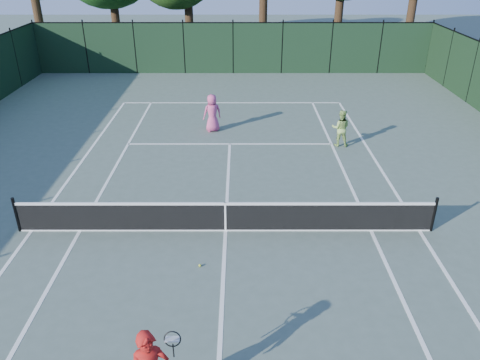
{
  "coord_description": "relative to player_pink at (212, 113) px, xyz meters",
  "views": [
    {
      "loc": [
        0.4,
        -11.13,
        7.25
      ],
      "look_at": [
        0.41,
        1.0,
        1.1
      ],
      "focal_mm": 35.0,
      "sensor_mm": 36.0,
      "label": 1
    }
  ],
  "objects": [
    {
      "name": "ground",
      "position": [
        0.77,
        -7.9,
        -0.8
      ],
      "size": [
        90.0,
        90.0,
        0.0
      ],
      "primitive_type": "plane",
      "color": "#4D5E53",
      "rests_on": "ground"
    },
    {
      "name": "sideline_doubles_left",
      "position": [
        -4.72,
        -7.9,
        -0.8
      ],
      "size": [
        0.1,
        23.77,
        0.01
      ],
      "primitive_type": "cube",
      "color": "white",
      "rests_on": "ground"
    },
    {
      "name": "sideline_doubles_right",
      "position": [
        6.25,
        -7.9,
        -0.8
      ],
      "size": [
        0.1,
        23.77,
        0.01
      ],
      "primitive_type": "cube",
      "color": "white",
      "rests_on": "ground"
    },
    {
      "name": "sideline_singles_left",
      "position": [
        -3.35,
        -7.9,
        -0.8
      ],
      "size": [
        0.1,
        23.77,
        0.01
      ],
      "primitive_type": "cube",
      "color": "white",
      "rests_on": "ground"
    },
    {
      "name": "sideline_singles_right",
      "position": [
        4.88,
        -7.9,
        -0.8
      ],
      "size": [
        0.1,
        23.77,
        0.01
      ],
      "primitive_type": "cube",
      "color": "white",
      "rests_on": "ground"
    },
    {
      "name": "baseline_far",
      "position": [
        0.77,
        3.99,
        -0.8
      ],
      "size": [
        10.97,
        0.1,
        0.01
      ],
      "primitive_type": "cube",
      "color": "white",
      "rests_on": "ground"
    },
    {
      "name": "service_line_far",
      "position": [
        0.77,
        -1.5,
        -0.8
      ],
      "size": [
        8.23,
        0.1,
        0.01
      ],
      "primitive_type": "cube",
      "color": "white",
      "rests_on": "ground"
    },
    {
      "name": "center_service_line",
      "position": [
        0.77,
        -7.9,
        -0.8
      ],
      "size": [
        0.1,
        12.8,
        0.01
      ],
      "primitive_type": "cube",
      "color": "white",
      "rests_on": "ground"
    },
    {
      "name": "tennis_net",
      "position": [
        0.77,
        -7.9,
        -0.33
      ],
      "size": [
        11.69,
        0.09,
        1.06
      ],
      "color": "black",
      "rests_on": "ground"
    },
    {
      "name": "fence_far",
      "position": [
        0.77,
        10.1,
        0.7
      ],
      "size": [
        24.0,
        0.05,
        3.0
      ],
      "primitive_type": "cube",
      "color": "black",
      "rests_on": "ground"
    },
    {
      "name": "player_pink",
      "position": [
        0.0,
        0.0,
        0.0
      ],
      "size": [
        0.91,
        0.75,
        1.61
      ],
      "rotation": [
        0.0,
        0.0,
        3.49
      ],
      "color": "#D44A84",
      "rests_on": "ground"
    },
    {
      "name": "player_green",
      "position": [
        5.16,
        -1.63,
        -0.07
      ],
      "size": [
        0.8,
        0.67,
        1.47
      ],
      "rotation": [
        0.0,
        0.0,
        2.98
      ],
      "color": "#92B75B",
      "rests_on": "ground"
    },
    {
      "name": "loose_ball_midcourt",
      "position": [
        0.17,
        -9.54,
        -0.77
      ],
      "size": [
        0.07,
        0.07,
        0.07
      ],
      "primitive_type": "sphere",
      "color": "#C6D42B",
      "rests_on": "ground"
    }
  ]
}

